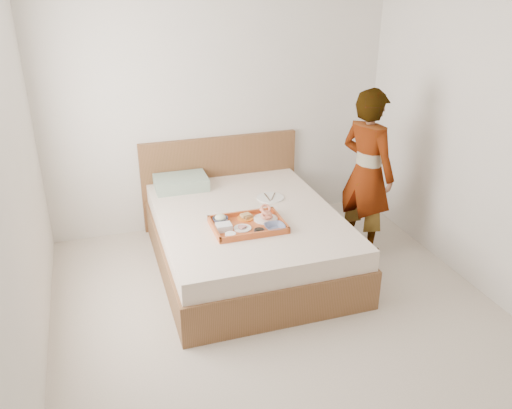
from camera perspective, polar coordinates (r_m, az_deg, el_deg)
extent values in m
cube|color=beige|center=(4.13, 3.52, -13.29)|extent=(3.50, 4.00, 0.01)
cube|color=silver|center=(5.32, -4.05, 11.06)|extent=(3.50, 0.01, 2.60)
cube|color=silver|center=(3.31, -25.41, 0.17)|extent=(0.01, 4.00, 2.60)
cube|color=silver|center=(4.43, 25.73, 5.91)|extent=(0.01, 4.00, 2.60)
cube|color=brown|center=(4.78, -0.94, -3.81)|extent=(1.65, 2.00, 0.53)
cube|color=brown|center=(5.54, -3.91, 2.65)|extent=(1.65, 0.06, 0.95)
cube|color=#9BA89C|center=(5.21, -8.18, 2.39)|extent=(0.51, 0.35, 0.12)
cube|color=#C5531E|center=(4.39, -0.90, -2.19)|extent=(0.60, 0.44, 0.05)
cylinder|color=white|center=(4.50, 1.05, -1.57)|extent=(0.21, 0.21, 0.01)
imported|color=#142040|center=(4.33, 2.05, -2.50)|extent=(0.17, 0.17, 0.04)
cylinder|color=black|center=(4.27, 0.35, -2.94)|extent=(0.09, 0.09, 0.03)
cylinder|color=white|center=(4.34, -1.49, -2.61)|extent=(0.15, 0.15, 0.01)
cylinder|color=orange|center=(4.52, -1.14, -1.48)|extent=(0.15, 0.15, 0.01)
imported|color=#142040|center=(4.46, -3.89, -1.68)|extent=(0.13, 0.13, 0.04)
cube|color=silver|center=(4.32, -3.54, -2.47)|extent=(0.13, 0.10, 0.05)
cylinder|color=white|center=(4.22, -2.80, -3.35)|extent=(0.09, 0.09, 0.03)
cylinder|color=white|center=(4.95, 1.56, 0.75)|extent=(0.33, 0.33, 0.01)
imported|color=white|center=(4.95, 11.99, 3.37)|extent=(0.57, 0.68, 1.58)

